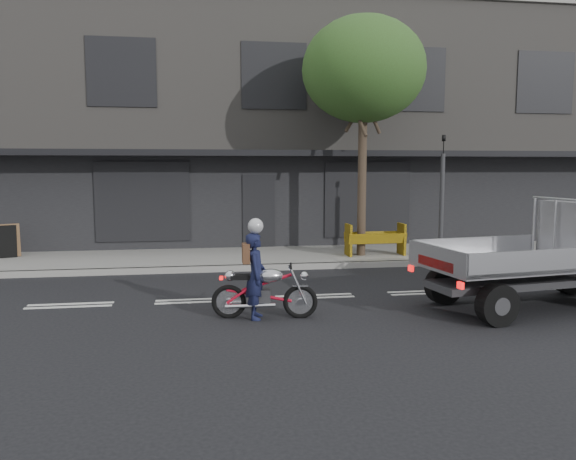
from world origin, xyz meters
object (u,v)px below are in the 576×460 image
at_px(traffic_light_pole, 442,204).
at_px(sandwich_board, 5,242).
at_px(motorcycle, 264,290).
at_px(rider, 256,276).
at_px(street_tree, 364,70).
at_px(construction_barrier, 378,240).

relative_size(traffic_light_pole, sandwich_board, 3.80).
bearing_deg(motorcycle, rider, -171.33).
height_order(motorcycle, sandwich_board, sandwich_board).
bearing_deg(sandwich_board, street_tree, -26.80).
distance_m(construction_barrier, sandwich_board, 10.25).
bearing_deg(traffic_light_pole, street_tree, 156.97).
relative_size(rider, sandwich_board, 1.65).
bearing_deg(street_tree, rider, -122.16).
bearing_deg(motorcycle, traffic_light_pole, 50.31).
bearing_deg(rider, motorcycle, -81.33).
relative_size(street_tree, motorcycle, 3.62).
distance_m(motorcycle, construction_barrier, 6.56).
bearing_deg(rider, traffic_light_pole, -40.47).
height_order(traffic_light_pole, construction_barrier, traffic_light_pole).
bearing_deg(motorcycle, street_tree, 67.65).
height_order(construction_barrier, sandwich_board, construction_barrier).
height_order(rider, sandwich_board, rider).
bearing_deg(rider, street_tree, -23.46).
relative_size(motorcycle, construction_barrier, 1.11).
height_order(street_tree, construction_barrier, street_tree).
relative_size(street_tree, sandwich_board, 7.33).
height_order(street_tree, rider, street_tree).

